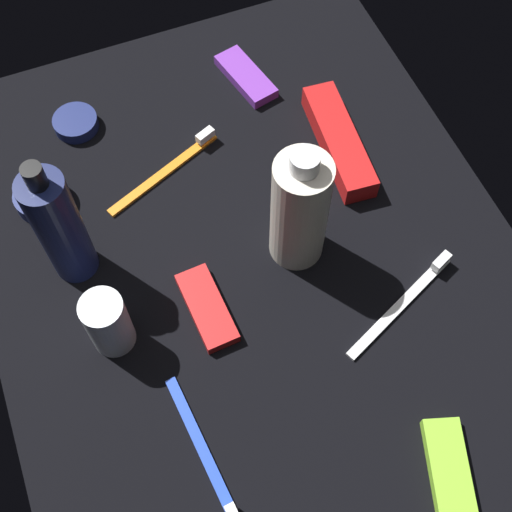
{
  "coord_description": "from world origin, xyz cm",
  "views": [
    {
      "loc": [
        35.7,
        -14.33,
        74.96
      ],
      "look_at": [
        0.0,
        0.0,
        3.0
      ],
      "focal_mm": 48.39,
      "sensor_mm": 36.0,
      "label": 1
    }
  ],
  "objects_px": {
    "lotion_bottle": "(59,227)",
    "toothbrush_blue": "(208,461)",
    "toothbrush_white": "(406,299)",
    "snack_bar_lime": "(449,469)",
    "bodywash_bottle": "(300,210)",
    "snack_bar_purple": "(246,77)",
    "cream_tin_right": "(76,123)",
    "snack_bar_red": "(207,308)",
    "toothpaste_box_red": "(339,141)",
    "toothbrush_orange": "(170,167)",
    "cream_tin_left": "(42,198)",
    "deodorant_stick": "(108,323)"
  },
  "relations": [
    {
      "from": "deodorant_stick",
      "to": "toothbrush_white",
      "type": "height_order",
      "value": "deodorant_stick"
    },
    {
      "from": "deodorant_stick",
      "to": "snack_bar_red",
      "type": "bearing_deg",
      "value": 86.39
    },
    {
      "from": "toothbrush_blue",
      "to": "snack_bar_lime",
      "type": "xyz_separation_m",
      "value": [
        0.1,
        0.23,
        0.0
      ]
    },
    {
      "from": "deodorant_stick",
      "to": "cream_tin_left",
      "type": "relative_size",
      "value": 1.3
    },
    {
      "from": "toothbrush_orange",
      "to": "snack_bar_lime",
      "type": "bearing_deg",
      "value": 17.28
    },
    {
      "from": "lotion_bottle",
      "to": "toothbrush_orange",
      "type": "bearing_deg",
      "value": 121.34
    },
    {
      "from": "toothbrush_blue",
      "to": "cream_tin_right",
      "type": "bearing_deg",
      "value": -178.48
    },
    {
      "from": "snack_bar_lime",
      "to": "toothbrush_white",
      "type": "bearing_deg",
      "value": -176.68
    },
    {
      "from": "toothbrush_orange",
      "to": "cream_tin_left",
      "type": "distance_m",
      "value": 0.17
    },
    {
      "from": "toothbrush_white",
      "to": "toothbrush_orange",
      "type": "relative_size",
      "value": 0.99
    },
    {
      "from": "bodywash_bottle",
      "to": "cream_tin_left",
      "type": "xyz_separation_m",
      "value": [
        -0.18,
        -0.27,
        -0.08
      ]
    },
    {
      "from": "toothpaste_box_red",
      "to": "snack_bar_red",
      "type": "bearing_deg",
      "value": -51.81
    },
    {
      "from": "toothbrush_orange",
      "to": "snack_bar_purple",
      "type": "distance_m",
      "value": 0.18
    },
    {
      "from": "lotion_bottle",
      "to": "deodorant_stick",
      "type": "xyz_separation_m",
      "value": [
        0.11,
        0.02,
        -0.04
      ]
    },
    {
      "from": "lotion_bottle",
      "to": "snack_bar_purple",
      "type": "distance_m",
      "value": 0.37
    },
    {
      "from": "snack_bar_lime",
      "to": "toothbrush_blue",
      "type": "bearing_deg",
      "value": -95.47
    },
    {
      "from": "toothbrush_white",
      "to": "cream_tin_left",
      "type": "xyz_separation_m",
      "value": [
        -0.3,
        -0.37,
        0.0
      ]
    },
    {
      "from": "toothpaste_box_red",
      "to": "snack_bar_purple",
      "type": "distance_m",
      "value": 0.17
    },
    {
      "from": "toothbrush_orange",
      "to": "snack_bar_purple",
      "type": "relative_size",
      "value": 1.64
    },
    {
      "from": "toothbrush_white",
      "to": "toothbrush_orange",
      "type": "bearing_deg",
      "value": -145.01
    },
    {
      "from": "bodywash_bottle",
      "to": "cream_tin_right",
      "type": "bearing_deg",
      "value": -144.43
    },
    {
      "from": "toothpaste_box_red",
      "to": "snack_bar_red",
      "type": "relative_size",
      "value": 1.69
    },
    {
      "from": "lotion_bottle",
      "to": "toothbrush_blue",
      "type": "xyz_separation_m",
      "value": [
        0.28,
        0.07,
        -0.08
      ]
    },
    {
      "from": "deodorant_stick",
      "to": "snack_bar_lime",
      "type": "bearing_deg",
      "value": 45.87
    },
    {
      "from": "bodywash_bottle",
      "to": "snack_bar_purple",
      "type": "height_order",
      "value": "bodywash_bottle"
    },
    {
      "from": "cream_tin_right",
      "to": "bodywash_bottle",
      "type": "bearing_deg",
      "value": 35.57
    },
    {
      "from": "snack_bar_lime",
      "to": "cream_tin_left",
      "type": "distance_m",
      "value": 0.58
    },
    {
      "from": "snack_bar_red",
      "to": "snack_bar_purple",
      "type": "xyz_separation_m",
      "value": [
        -0.32,
        0.17,
        0.0
      ]
    },
    {
      "from": "toothbrush_white",
      "to": "snack_bar_lime",
      "type": "relative_size",
      "value": 1.64
    },
    {
      "from": "snack_bar_red",
      "to": "snack_bar_purple",
      "type": "height_order",
      "value": "same"
    },
    {
      "from": "toothbrush_white",
      "to": "cream_tin_left",
      "type": "distance_m",
      "value": 0.47
    },
    {
      "from": "toothbrush_blue",
      "to": "cream_tin_left",
      "type": "height_order",
      "value": "same"
    },
    {
      "from": "lotion_bottle",
      "to": "toothbrush_blue",
      "type": "distance_m",
      "value": 0.3
    },
    {
      "from": "snack_bar_lime",
      "to": "snack_bar_red",
      "type": "xyz_separation_m",
      "value": [
        -0.27,
        -0.17,
        0.0
      ]
    },
    {
      "from": "snack_bar_purple",
      "to": "cream_tin_right",
      "type": "xyz_separation_m",
      "value": [
        -0.01,
        -0.25,
        0.0
      ]
    },
    {
      "from": "snack_bar_lime",
      "to": "cream_tin_right",
      "type": "bearing_deg",
      "value": -139.22
    },
    {
      "from": "bodywash_bottle",
      "to": "cream_tin_left",
      "type": "distance_m",
      "value": 0.34
    },
    {
      "from": "deodorant_stick",
      "to": "cream_tin_right",
      "type": "relative_size",
      "value": 1.49
    },
    {
      "from": "toothbrush_orange",
      "to": "toothpaste_box_red",
      "type": "relative_size",
      "value": 0.97
    },
    {
      "from": "snack_bar_purple",
      "to": "cream_tin_right",
      "type": "bearing_deg",
      "value": -104.64
    },
    {
      "from": "snack_bar_red",
      "to": "cream_tin_left",
      "type": "bearing_deg",
      "value": -149.9
    },
    {
      "from": "snack_bar_red",
      "to": "cream_tin_right",
      "type": "relative_size",
      "value": 1.73
    },
    {
      "from": "toothbrush_blue",
      "to": "snack_bar_purple",
      "type": "bearing_deg",
      "value": 154.22
    },
    {
      "from": "snack_bar_lime",
      "to": "cream_tin_right",
      "type": "xyz_separation_m",
      "value": [
        -0.59,
        -0.24,
        0.0
      ]
    },
    {
      "from": "toothbrush_orange",
      "to": "lotion_bottle",
      "type": "bearing_deg",
      "value": -58.66
    },
    {
      "from": "toothbrush_orange",
      "to": "cream_tin_left",
      "type": "xyz_separation_m",
      "value": [
        -0.01,
        -0.17,
        0.0
      ]
    },
    {
      "from": "lotion_bottle",
      "to": "toothpaste_box_red",
      "type": "distance_m",
      "value": 0.38
    },
    {
      "from": "deodorant_stick",
      "to": "snack_bar_lime",
      "type": "height_order",
      "value": "deodorant_stick"
    },
    {
      "from": "toothbrush_orange",
      "to": "deodorant_stick",
      "type": "bearing_deg",
      "value": -33.7
    },
    {
      "from": "snack_bar_lime",
      "to": "toothbrush_orange",
      "type": "bearing_deg",
      "value": -144.37
    }
  ]
}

